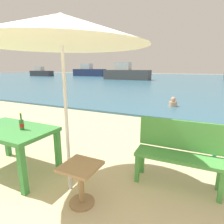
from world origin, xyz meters
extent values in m
cube|color=#386B84|center=(0.00, 30.00, 0.04)|extent=(120.00, 50.00, 0.08)
cube|color=#3D8C42|center=(-1.35, 0.70, 0.73)|extent=(1.40, 0.80, 0.06)
cube|color=#3D8C42|center=(-0.71, 0.36, 0.35)|extent=(0.08, 0.08, 0.70)
cube|color=#3D8C42|center=(-1.99, 1.04, 0.35)|extent=(0.08, 0.08, 0.70)
cube|color=#3D8C42|center=(-0.71, 1.04, 0.35)|extent=(0.08, 0.08, 0.70)
cylinder|color=#2D662D|center=(-1.11, 0.73, 0.84)|extent=(0.06, 0.06, 0.16)
cone|color=#2D662D|center=(-1.11, 0.73, 0.92)|extent=(0.06, 0.06, 0.03)
cylinder|color=#2D662D|center=(-1.11, 0.73, 0.97)|extent=(0.03, 0.03, 0.09)
cylinder|color=red|center=(-1.11, 0.73, 0.83)|extent=(0.07, 0.07, 0.05)
cylinder|color=gold|center=(-1.11, 0.73, 1.02)|extent=(0.03, 0.03, 0.01)
cylinder|color=silver|center=(-0.24, 0.74, 1.15)|extent=(0.04, 0.04, 2.30)
cone|color=silver|center=(-0.24, 0.74, 2.12)|extent=(2.10, 2.10, 0.36)
cube|color=#9E7A51|center=(0.09, 0.55, 0.52)|extent=(0.44, 0.44, 0.04)
cylinder|color=#9E7A51|center=(0.09, 0.55, 0.25)|extent=(0.07, 0.07, 0.50)
cylinder|color=#9E7A51|center=(0.09, 0.55, 0.01)|extent=(0.32, 0.32, 0.03)
cube|color=#237275|center=(1.64, 2.50, 0.21)|extent=(0.06, 0.06, 0.42)
cube|color=#4C9E47|center=(1.11, 1.47, 0.45)|extent=(1.21, 0.39, 0.05)
cube|color=#4C9E47|center=(1.11, 1.63, 0.73)|extent=(1.20, 0.07, 0.44)
cube|color=#4C9E47|center=(0.56, 1.32, 0.21)|extent=(0.06, 0.06, 0.42)
cube|color=#4C9E47|center=(1.66, 1.35, 0.21)|extent=(0.06, 0.06, 0.42)
cube|color=#4C9E47|center=(0.56, 1.60, 0.21)|extent=(0.06, 0.06, 0.42)
cube|color=#4C9E47|center=(1.66, 1.63, 0.21)|extent=(0.06, 0.06, 0.42)
cylinder|color=tan|center=(0.24, 7.09, 0.18)|extent=(0.34, 0.34, 0.20)
sphere|color=tan|center=(0.24, 7.09, 0.39)|extent=(0.21, 0.21, 0.21)
cube|color=#4C4C4C|center=(-8.52, 23.91, 0.75)|extent=(6.59, 1.80, 1.35)
cube|color=silver|center=(-9.12, 23.91, 1.95)|extent=(2.10, 1.35, 1.05)
cube|color=#38383F|center=(-28.82, 27.71, 0.61)|extent=(5.22, 1.42, 1.07)
cube|color=silver|center=(-29.29, 27.71, 1.56)|extent=(1.66, 1.07, 0.83)
cube|color=navy|center=(-19.84, 31.78, 0.78)|extent=(6.85, 1.87, 1.40)
cube|color=silver|center=(-20.47, 31.78, 2.03)|extent=(2.18, 1.40, 1.09)
camera|label=1|loc=(1.33, -1.12, 1.68)|focal=29.93mm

